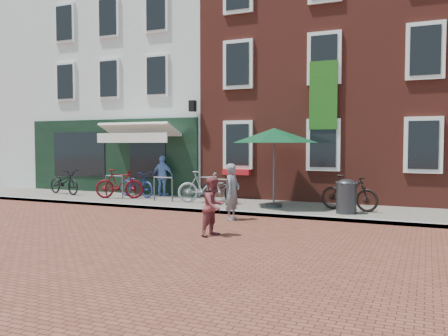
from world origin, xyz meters
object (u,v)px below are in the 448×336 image
at_px(parasol, 274,133).
at_px(bicycle_5, 349,193).
at_px(litter_bin, 346,195).
at_px(cafe_person, 163,176).
at_px(woman, 233,192).
at_px(boy, 214,206).
at_px(bicycle_1, 119,184).
at_px(bicycle_4, 219,188).
at_px(bicycle_2, 137,184).
at_px(bicycle_0, 64,182).
at_px(bicycle_3, 204,187).

bearing_deg(parasol, bicycle_5, 1.54).
relative_size(litter_bin, cafe_person, 0.68).
height_order(woman, boy, woman).
relative_size(bicycle_1, bicycle_4, 0.97).
bearing_deg(bicycle_1, bicycle_4, -101.42).
bearing_deg(bicycle_2, bicycle_5, -76.54).
xyz_separation_m(litter_bin, cafe_person, (-6.94, 1.72, 0.22)).
bearing_deg(bicycle_5, bicycle_0, 103.11).
height_order(parasol, bicycle_4, parasol).
distance_m(cafe_person, bicycle_4, 2.80).
xyz_separation_m(litter_bin, bicycle_1, (-7.93, 0.39, -0.01)).
bearing_deg(woman, boy, -165.27).
bearing_deg(bicycle_0, bicycle_1, -82.42).
relative_size(bicycle_0, bicycle_5, 1.03).
bearing_deg(boy, woman, 25.50).
height_order(bicycle_1, bicycle_5, same).
height_order(cafe_person, bicycle_1, cafe_person).
bearing_deg(bicycle_5, bicycle_4, 99.68).
xyz_separation_m(bicycle_1, bicycle_4, (3.64, 0.51, -0.05)).
distance_m(boy, bicycle_1, 7.08).
bearing_deg(bicycle_0, boy, -104.30).
relative_size(cafe_person, bicycle_0, 0.84).
bearing_deg(bicycle_0, bicycle_4, -74.23).
relative_size(parasol, bicycle_5, 1.58).
height_order(cafe_person, bicycle_4, cafe_person).
bearing_deg(litter_bin, woman, -147.70).
bearing_deg(litter_bin, parasol, 166.70).
distance_m(litter_bin, cafe_person, 7.15).
height_order(parasol, woman, parasol).
relative_size(bicycle_4, bicycle_5, 1.03).
relative_size(litter_bin, woman, 0.68).
bearing_deg(bicycle_5, cafe_person, 94.56).
height_order(boy, bicycle_3, boy).
xyz_separation_m(bicycle_2, bicycle_4, (3.35, -0.13, 0.00)).
bearing_deg(woman, parasol, -7.81).
distance_m(parasol, cafe_person, 5.05).
relative_size(bicycle_1, bicycle_3, 1.00).
bearing_deg(bicycle_2, bicycle_1, 171.72).
distance_m(bicycle_0, bicycle_2, 3.12).
bearing_deg(cafe_person, litter_bin, 168.36).
distance_m(bicycle_3, bicycle_4, 0.52).
height_order(boy, bicycle_2, boy).
height_order(woman, bicycle_0, woman).
relative_size(litter_bin, parasol, 0.37).
bearing_deg(bicycle_3, bicycle_5, -114.88).
xyz_separation_m(bicycle_0, bicycle_5, (10.71, -0.11, 0.05)).
distance_m(bicycle_1, bicycle_4, 3.68).
xyz_separation_m(woman, bicycle_1, (-5.21, 2.11, -0.14)).
bearing_deg(woman, bicycle_5, -46.23).
bearing_deg(parasol, bicycle_4, 169.76).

